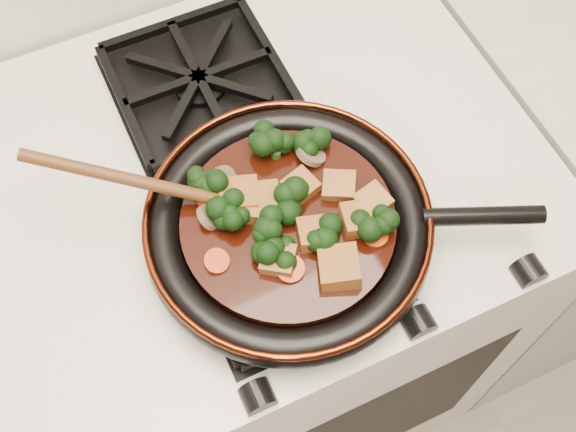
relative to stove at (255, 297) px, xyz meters
name	(u,v)px	position (x,y,z in m)	size (l,w,h in m)	color
stove	(255,297)	(0.00, 0.00, 0.00)	(0.76, 0.60, 0.90)	beige
burner_grate_front	(287,252)	(0.00, -0.14, 0.46)	(0.23, 0.23, 0.03)	black
burner_grate_back	(199,82)	(0.00, 0.14, 0.46)	(0.23, 0.23, 0.03)	black
skillet	(290,226)	(0.01, -0.12, 0.49)	(0.44, 0.34, 0.05)	black
braising_sauce	(288,225)	(0.01, -0.12, 0.50)	(0.25, 0.25, 0.02)	black
tofu_cube_0	(239,197)	(-0.03, -0.08, 0.52)	(0.04, 0.04, 0.02)	brown
tofu_cube_1	(314,234)	(0.03, -0.15, 0.52)	(0.04, 0.04, 0.02)	brown
tofu_cube_2	(366,220)	(0.09, -0.16, 0.52)	(0.03, 0.03, 0.02)	brown
tofu_cube_3	(279,260)	(-0.02, -0.17, 0.52)	(0.04, 0.04, 0.02)	brown
tofu_cube_4	(300,187)	(0.04, -0.09, 0.52)	(0.03, 0.04, 0.02)	brown
tofu_cube_5	(356,220)	(0.08, -0.16, 0.52)	(0.04, 0.03, 0.02)	brown
tofu_cube_6	(339,268)	(0.03, -0.20, 0.52)	(0.04, 0.05, 0.02)	brown
tofu_cube_7	(264,198)	(0.00, -0.09, 0.52)	(0.04, 0.04, 0.02)	brown
tofu_cube_8	(339,186)	(0.08, -0.11, 0.52)	(0.03, 0.04, 0.02)	brown
tofu_cube_9	(249,204)	(-0.02, -0.09, 0.52)	(0.04, 0.04, 0.02)	brown
tofu_cube_10	(373,202)	(0.11, -0.15, 0.52)	(0.03, 0.03, 0.02)	brown
broccoli_floret_0	(322,234)	(0.03, -0.16, 0.52)	(0.06, 0.06, 0.05)	black
broccoli_floret_1	(276,151)	(0.03, -0.04, 0.52)	(0.06, 0.06, 0.05)	black
broccoli_floret_2	(310,144)	(0.07, -0.05, 0.52)	(0.06, 0.06, 0.05)	black
broccoli_floret_3	(233,214)	(-0.05, -0.10, 0.52)	(0.06, 0.06, 0.06)	black
broccoli_floret_4	(208,180)	(-0.05, -0.04, 0.52)	(0.06, 0.06, 0.05)	black
broccoli_floret_5	(266,233)	(-0.02, -0.13, 0.52)	(0.06, 0.06, 0.06)	black
broccoli_floret_6	(261,142)	(0.02, -0.02, 0.52)	(0.06, 0.06, 0.06)	black
broccoli_floret_7	(294,201)	(0.02, -0.11, 0.52)	(0.06, 0.06, 0.05)	black
broccoli_floret_8	(373,221)	(0.09, -0.17, 0.52)	(0.06, 0.06, 0.06)	black
broccoli_floret_9	(278,257)	(-0.02, -0.16, 0.52)	(0.06, 0.06, 0.05)	black
carrot_coin_0	(210,199)	(-0.06, -0.06, 0.51)	(0.03, 0.03, 0.01)	#B72C05
carrot_coin_1	(212,183)	(-0.05, -0.04, 0.51)	(0.03, 0.03, 0.01)	#B72C05
carrot_coin_2	(290,269)	(-0.02, -0.18, 0.51)	(0.03, 0.03, 0.01)	#B72C05
carrot_coin_3	(375,236)	(0.09, -0.18, 0.51)	(0.03, 0.03, 0.01)	#B72C05
carrot_coin_4	(216,261)	(-0.08, -0.14, 0.51)	(0.03, 0.03, 0.01)	#B72C05
mushroom_slice_0	(209,217)	(-0.07, -0.08, 0.52)	(0.03, 0.03, 0.01)	brown
mushroom_slice_1	(311,154)	(0.07, -0.06, 0.52)	(0.04, 0.04, 0.01)	brown
mushroom_slice_2	(224,180)	(-0.04, -0.05, 0.52)	(0.03, 0.03, 0.01)	brown
wooden_spoon	(177,190)	(-0.09, -0.05, 0.54)	(0.14, 0.10, 0.24)	#4F2B11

